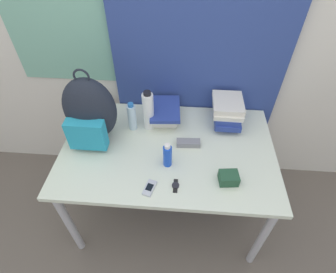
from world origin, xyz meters
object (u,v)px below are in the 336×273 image
at_px(sunscreen_bottle, 167,155).
at_px(wristwatch, 176,186).
at_px(sports_bottle, 148,111).
at_px(backpack, 90,112).
at_px(sunglasses_case, 188,143).
at_px(book_stack_left, 165,113).
at_px(book_stack_center, 227,111).
at_px(camera_pouch, 229,178).
at_px(cell_phone, 150,188).
at_px(water_bottle, 132,117).

xyz_separation_m(sunscreen_bottle, wristwatch, (0.06, -0.15, -0.07)).
height_order(sports_bottle, wristwatch, sports_bottle).
height_order(backpack, sunglasses_case, backpack).
relative_size(backpack, sunscreen_bottle, 2.97).
xyz_separation_m(book_stack_left, sunglasses_case, (0.17, -0.24, -0.04)).
xyz_separation_m(book_stack_center, camera_pouch, (-0.02, -0.51, -0.06)).
xyz_separation_m(backpack, camera_pouch, (0.84, -0.30, -0.18)).
height_order(backpack, cell_phone, backpack).
xyz_separation_m(book_stack_center, sunscreen_bottle, (-0.37, -0.41, -0.02)).
height_order(sports_bottle, camera_pouch, sports_bottle).
relative_size(backpack, cell_phone, 4.44).
xyz_separation_m(water_bottle, sports_bottle, (0.11, 0.02, 0.04)).
distance_m(water_bottle, camera_pouch, 0.73).
height_order(sunscreen_bottle, camera_pouch, sunscreen_bottle).
bearing_deg(book_stack_center, book_stack_left, -178.98).
bearing_deg(book_stack_left, backpack, -154.89).
bearing_deg(sunglasses_case, water_bottle, 160.74).
bearing_deg(book_stack_left, book_stack_center, 1.02).
distance_m(water_bottle, sunglasses_case, 0.41).
relative_size(backpack, sports_bottle, 1.71).
distance_m(book_stack_center, camera_pouch, 0.52).
bearing_deg(book_stack_center, water_bottle, -169.87).
bearing_deg(camera_pouch, sunscreen_bottle, 164.32).
bearing_deg(sunscreen_bottle, sunglasses_case, 54.39).
bearing_deg(cell_phone, backpack, 136.70).
xyz_separation_m(book_stack_center, sunglasses_case, (-0.25, -0.25, -0.08)).
distance_m(sunscreen_bottle, sunglasses_case, 0.21).
bearing_deg(sunglasses_case, wristwatch, -101.03).
xyz_separation_m(water_bottle, wristwatch, (0.32, -0.45, -0.09)).
height_order(cell_phone, camera_pouch, camera_pouch).
height_order(book_stack_left, cell_phone, book_stack_left).
distance_m(backpack, book_stack_left, 0.51).
bearing_deg(cell_phone, book_stack_left, 86.68).
height_order(book_stack_left, sunscreen_bottle, sunscreen_bottle).
relative_size(book_stack_left, wristwatch, 3.27).
bearing_deg(book_stack_left, camera_pouch, -51.49).
relative_size(camera_pouch, wristwatch, 1.28).
bearing_deg(wristwatch, sunscreen_bottle, 110.40).
xyz_separation_m(sunglasses_case, camera_pouch, (0.23, -0.27, 0.01)).
distance_m(book_stack_left, sports_bottle, 0.15).
bearing_deg(sports_bottle, water_bottle, -169.57).
relative_size(water_bottle, sports_bottle, 0.72).
bearing_deg(cell_phone, water_bottle, 109.88).
xyz_separation_m(cell_phone, wristwatch, (0.14, 0.03, -0.00)).
relative_size(backpack, sunglasses_case, 3.24).
bearing_deg(sports_bottle, sunglasses_case, -29.35).
height_order(backpack, wristwatch, backpack).
bearing_deg(sunscreen_bottle, book_stack_left, 97.06).
bearing_deg(sunscreen_bottle, wristwatch, -69.60).
distance_m(sports_bottle, cell_phone, 0.52).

